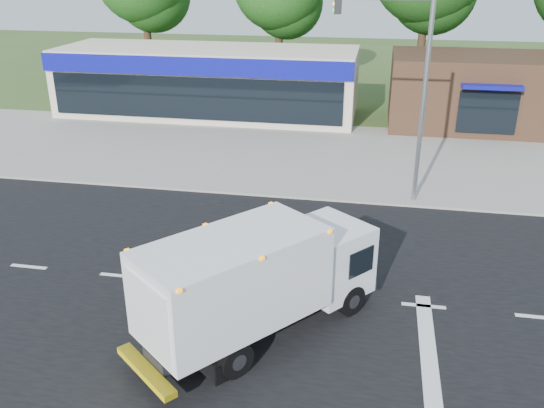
{
  "coord_description": "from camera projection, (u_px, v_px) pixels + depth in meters",
  "views": [
    {
      "loc": [
        1.36,
        -14.09,
        8.82
      ],
      "look_at": [
        -1.73,
        2.42,
        1.7
      ],
      "focal_mm": 38.0,
      "sensor_mm": 36.0,
      "label": 1
    }
  ],
  "objects": [
    {
      "name": "ems_box_truck",
      "position": [
        257.0,
        277.0,
        14.05
      ],
      "size": [
        5.82,
        6.45,
        2.96
      ],
      "rotation": [
        0.0,
        0.0,
        0.88
      ],
      "color": "black",
      "rests_on": "ground"
    },
    {
      "name": "retail_strip_mall",
      "position": [
        208.0,
        81.0,
        35.19
      ],
      "size": [
        18.0,
        6.2,
        4.0
      ],
      "color": "beige",
      "rests_on": "ground"
    },
    {
      "name": "road_asphalt",
      "position": [
        316.0,
        295.0,
        16.42
      ],
      "size": [
        60.0,
        14.0,
        0.02
      ],
      "primitive_type": "cube",
      "color": "black",
      "rests_on": "ground"
    },
    {
      "name": "ground",
      "position": [
        316.0,
        296.0,
        16.42
      ],
      "size": [
        120.0,
        120.0,
        0.0
      ],
      "primitive_type": "plane",
      "color": "#385123",
      "rests_on": "ground"
    },
    {
      "name": "traffic_signal_pole",
      "position": [
        408.0,
        76.0,
        20.98
      ],
      "size": [
        3.51,
        0.25,
        8.0
      ],
      "color": "gray",
      "rests_on": "ground"
    },
    {
      "name": "emergency_worker",
      "position": [
        192.0,
        278.0,
        15.64
      ],
      "size": [
        0.72,
        0.7,
        1.77
      ],
      "rotation": [
        0.0,
        0.0,
        0.71
      ],
      "color": "#CABC86",
      "rests_on": "ground"
    },
    {
      "name": "lane_markings",
      "position": [
        361.0,
        327.0,
        14.97
      ],
      "size": [
        55.2,
        7.0,
        0.01
      ],
      "color": "silver",
      "rests_on": "road_asphalt"
    },
    {
      "name": "brown_storefront",
      "position": [
        480.0,
        91.0,
        32.54
      ],
      "size": [
        10.0,
        6.7,
        4.0
      ],
      "color": "#382316",
      "rests_on": "ground"
    },
    {
      "name": "sidewalk",
      "position": [
        339.0,
        190.0,
        23.82
      ],
      "size": [
        60.0,
        2.4,
        0.12
      ],
      "primitive_type": "cube",
      "color": "gray",
      "rests_on": "ground"
    },
    {
      "name": "parking_apron",
      "position": [
        348.0,
        149.0,
        29.09
      ],
      "size": [
        60.0,
        9.0,
        0.02
      ],
      "primitive_type": "cube",
      "color": "gray",
      "rests_on": "ground"
    }
  ]
}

